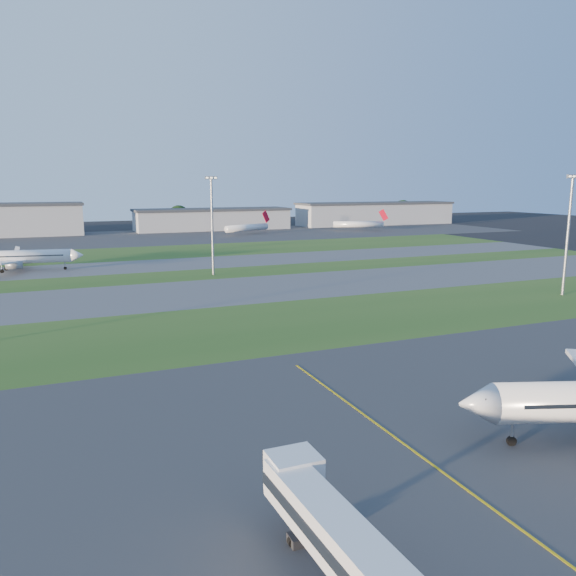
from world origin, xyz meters
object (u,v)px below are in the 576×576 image
mini_jet_far (359,224)px  light_mast_centre (212,219)px  mini_jet_near (247,228)px  airliner_taxiing (15,257)px  light_mast_east (568,227)px

mini_jet_far → light_mast_centre: size_ratio=1.05×
mini_jet_near → mini_jet_far: 60.95m
airliner_taxiing → light_mast_centre: (48.77, -27.42, 10.90)m
airliner_taxiing → mini_jet_near: (96.44, 85.40, -0.64)m
mini_jet_far → light_mast_east: (-45.62, -168.27, 11.53)m
mini_jet_far → mini_jet_near: bearing=-158.7°
mini_jet_near → light_mast_east: 169.91m
mini_jet_near → light_mast_centre: bearing=-137.5°
light_mast_east → mini_jet_near: bearing=95.2°
mini_jet_near → light_mast_centre: size_ratio=1.04×
airliner_taxiing → light_mast_east: (111.77, -83.42, 10.90)m
light_mast_centre → light_mast_east: bearing=-41.6°
mini_jet_far → light_mast_east: 174.72m
airliner_taxiing → light_mast_centre: 57.00m
light_mast_centre → light_mast_east: 84.29m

